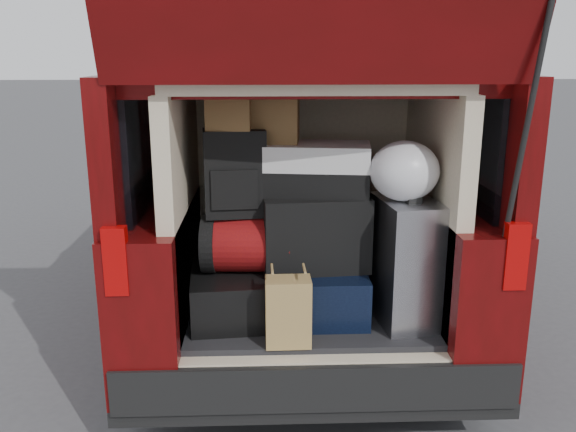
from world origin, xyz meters
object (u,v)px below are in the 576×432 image
kraft_bag (288,312)px  red_duffel (247,243)px  twotone_duffel (313,169)px  backpack (235,173)px  silver_roller (405,261)px  black_soft_case (315,231)px  navy_hardshell (318,288)px  black_hardshell (234,291)px

kraft_bag → red_duffel: (-0.20, 0.35, 0.22)m
twotone_duffel → backpack: bearing=-167.2°
silver_roller → black_soft_case: same height
navy_hardshell → red_duffel: red_duffel is taller
navy_hardshell → kraft_bag: size_ratio=1.76×
backpack → navy_hardshell: bearing=-6.0°
kraft_bag → silver_roller: bearing=21.6°
black_hardshell → red_duffel: red_duffel is taller
red_duffel → kraft_bag: bearing=-57.3°
black_soft_case → black_hardshell: bearing=174.2°
backpack → twotone_duffel: 0.39m
red_duffel → black_soft_case: black_soft_case is taller
silver_roller → twotone_duffel: (-0.45, 0.16, 0.44)m
red_duffel → twotone_duffel: (0.34, 0.06, 0.37)m
kraft_bag → black_hardshell: bearing=124.8°
silver_roller → kraft_bag: silver_roller is taller
backpack → red_duffel: bearing=-30.2°
backpack → kraft_bag: bearing=-62.0°
silver_roller → backpack: 0.96m
black_hardshell → backpack: bearing=10.4°
black_soft_case → twotone_duffel: size_ratio=0.93×
black_soft_case → backpack: bearing=173.6°
twotone_duffel → black_soft_case: bearing=-70.3°
black_hardshell → silver_roller: silver_roller is taller
kraft_bag → black_soft_case: 0.48m
twotone_duffel → kraft_bag: bearing=-101.2°
black_hardshell → twotone_duffel: 0.76m
navy_hardshell → backpack: bearing=179.6°
black_soft_case → backpack: 0.50m
kraft_bag → twotone_duffel: size_ratio=0.57×
black_hardshell → black_soft_case: 0.52m
navy_hardshell → twotone_duffel: bearing=131.2°
navy_hardshell → silver_roller: size_ratio=0.91×
backpack → twotone_duffel: size_ratio=0.76×
navy_hardshell → kraft_bag: 0.41m
black_hardshell → kraft_bag: (0.27, -0.37, 0.04)m
silver_roller → navy_hardshell: bearing=155.5°
backpack → silver_roller: bearing=-14.4°
kraft_bag → red_duffel: 0.46m
navy_hardshell → twotone_duffel: twotone_duffel is taller
black_hardshell → navy_hardshell: 0.44m
kraft_bag → twotone_duffel: bearing=70.2°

